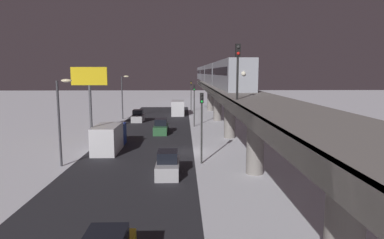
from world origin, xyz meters
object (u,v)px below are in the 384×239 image
at_px(sedan_silver, 138,117).
at_px(sedan_silver_2, 168,165).
at_px(sedan_green, 161,127).
at_px(commercial_billboard, 89,83).
at_px(traffic_light_near, 202,118).
at_px(traffic_light_mid, 194,99).
at_px(box_truck, 109,137).
at_px(traffic_light_far, 191,91).
at_px(rail_signal, 238,62).
at_px(subway_train, 212,73).
at_px(delivery_van, 178,108).

relative_size(sedan_silver, sedan_silver_2, 1.03).
bearing_deg(sedan_green, sedan_silver_2, -84.52).
bearing_deg(commercial_billboard, traffic_light_near, 131.90).
xyz_separation_m(sedan_silver, traffic_light_mid, (-9.30, 5.63, 3.40)).
height_order(sedan_green, commercial_billboard, commercial_billboard).
bearing_deg(sedan_green, box_truck, -116.11).
distance_m(sedan_silver, commercial_billboard, 13.22).
height_order(sedan_green, traffic_light_far, traffic_light_far).
bearing_deg(rail_signal, subway_train, -92.38).
relative_size(rail_signal, traffic_light_mid, 0.62).
relative_size(rail_signal, sedan_silver, 0.96).
xyz_separation_m(subway_train, traffic_light_far, (4.18, -1.93, -3.80)).
distance_m(subway_train, sedan_green, 26.99).
xyz_separation_m(sedan_silver, commercial_billboard, (4.91, 10.69, 6.03)).
relative_size(subway_train, delivery_van, 10.01).
bearing_deg(commercial_billboard, sedan_silver, -114.65).
relative_size(sedan_silver, traffic_light_far, 0.65).
bearing_deg(subway_train, traffic_light_mid, 77.57).
height_order(sedan_silver, traffic_light_far, traffic_light_far).
distance_m(box_truck, traffic_light_far, 37.51).
bearing_deg(traffic_light_mid, subway_train, -102.43).
bearing_deg(rail_signal, traffic_light_far, -87.18).
bearing_deg(traffic_light_mid, sedan_green, 49.38).
bearing_deg(commercial_billboard, box_truck, 114.76).
xyz_separation_m(subway_train, rail_signal, (1.87, 44.96, 0.95)).
bearing_deg(traffic_light_mid, traffic_light_far, -90.00).
distance_m(sedan_green, sedan_silver_2, 18.85).
bearing_deg(traffic_light_far, box_truck, 75.28).
relative_size(rail_signal, sedan_silver_2, 0.99).
distance_m(subway_train, traffic_light_mid, 19.79).
bearing_deg(commercial_billboard, rail_signal, 128.30).
bearing_deg(box_truck, commercial_billboard, -65.24).
relative_size(subway_train, sedan_green, 16.05).
relative_size(subway_train, sedan_silver, 17.70).
height_order(sedan_silver_2, traffic_light_mid, traffic_light_mid).
bearing_deg(rail_signal, sedan_silver_2, -18.53).
bearing_deg(sedan_silver_2, traffic_light_far, 86.32).
bearing_deg(traffic_light_mid, traffic_light_near, 90.00).
bearing_deg(delivery_van, sedan_silver_2, 89.71).
relative_size(sedan_silver, delivery_van, 0.57).
bearing_deg(delivery_van, commercial_billboard, 59.84).
bearing_deg(delivery_van, rail_signal, 97.02).
height_order(rail_signal, delivery_van, rail_signal).
bearing_deg(commercial_billboard, subway_train, -127.42).
height_order(subway_train, traffic_light_near, subway_train).
xyz_separation_m(rail_signal, traffic_light_mid, (2.31, -25.99, -4.75)).
xyz_separation_m(subway_train, traffic_light_near, (4.18, 39.87, -3.80)).
bearing_deg(sedan_silver_2, commercial_billboard, 120.53).
xyz_separation_m(sedan_silver, traffic_light_near, (-9.30, 26.53, 3.40)).
relative_size(sedan_green, sedan_silver, 1.10).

